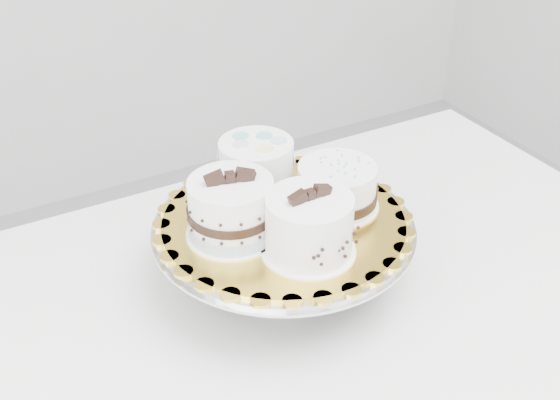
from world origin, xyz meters
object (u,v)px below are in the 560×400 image
table (315,340)px  cake_swirl (309,227)px  cake_stand (283,240)px  cake_dots (256,166)px  cake_banded (231,211)px  cake_ribbon (337,187)px  cake_board (284,221)px

table → cake_swirl: 0.23m
cake_stand → cake_dots: bearing=87.7°
cake_banded → cake_ribbon: (0.16, -0.01, -0.01)m
cake_banded → cake_ribbon: 0.16m
table → cake_swirl: size_ratio=9.15×
cake_stand → cake_board: 0.03m
cake_board → cake_ribbon: size_ratio=2.60×
cake_swirl → cake_ribbon: size_ratio=0.95×
cake_swirl → cake_banded: (-0.07, 0.08, -0.00)m
cake_swirl → cake_banded: 0.11m
cake_board → cake_banded: size_ratio=2.46×
cake_stand → cake_swirl: size_ratio=2.97×
table → cake_swirl: bearing=-142.2°
cake_stand → cake_dots: cake_dots is taller
cake_swirl → cake_dots: size_ratio=0.87×
cake_swirl → cake_dots: 0.17m
table → cake_ribbon: size_ratio=8.74×
cake_ribbon → cake_banded: bearing=-175.0°
table → cake_banded: bearing=150.1°
table → cake_ribbon: cake_ribbon is taller
cake_swirl → cake_banded: bearing=127.6°
cake_board → cake_banded: 0.09m
cake_dots → cake_swirl: bearing=-118.0°
cake_board → cake_ribbon: (0.08, -0.00, 0.03)m
cake_stand → cake_ribbon: (0.08, -0.00, 0.07)m
cake_board → cake_banded: cake_banded is taller
cake_swirl → cake_stand: bearing=82.3°
table → cake_dots: (-0.02, 0.14, 0.23)m
cake_board → cake_banded: (-0.08, 0.00, 0.04)m
cake_stand → cake_banded: (-0.08, 0.00, 0.07)m
cake_swirl → table: bearing=35.2°
table → cake_dots: size_ratio=7.95×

